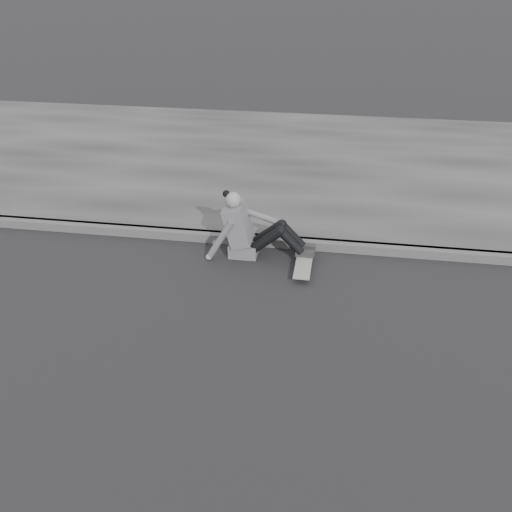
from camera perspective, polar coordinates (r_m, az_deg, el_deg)
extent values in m
plane|color=black|center=(5.70, 22.63, -13.09)|extent=(80.00, 80.00, 0.00)
cube|color=#494949|center=(7.74, 19.12, 0.15)|extent=(24.00, 0.16, 0.12)
cube|color=#353535|center=(10.46, 16.85, 8.23)|extent=(24.00, 6.00, 0.12)
cylinder|color=#9D9D98|center=(6.92, 3.98, -2.09)|extent=(0.03, 0.05, 0.05)
cylinder|color=#9D9D98|center=(6.91, 5.22, -2.19)|extent=(0.03, 0.05, 0.05)
cylinder|color=#9D9D98|center=(7.37, 4.36, 0.01)|extent=(0.03, 0.05, 0.05)
cylinder|color=#9D9D98|center=(7.36, 5.52, -0.08)|extent=(0.03, 0.05, 0.05)
cube|color=#2B2A2D|center=(6.90, 4.61, -1.95)|extent=(0.16, 0.04, 0.03)
cube|color=#2B2A2D|center=(7.35, 4.95, 0.15)|extent=(0.16, 0.04, 0.03)
cube|color=slate|center=(7.11, 4.79, -0.69)|extent=(0.20, 0.78, 0.02)
cube|color=#545457|center=(7.41, -1.22, 0.82)|extent=(0.36, 0.34, 0.18)
cube|color=#545457|center=(7.26, -1.79, 3.22)|extent=(0.37, 0.40, 0.57)
cube|color=#545457|center=(7.23, -2.82, 4.14)|extent=(0.14, 0.30, 0.20)
cylinder|color=gray|center=(7.16, -2.22, 4.96)|extent=(0.09, 0.09, 0.08)
sphere|color=gray|center=(7.13, -2.31, 5.62)|extent=(0.20, 0.20, 0.20)
sphere|color=black|center=(7.14, -3.00, 6.24)|extent=(0.09, 0.09, 0.09)
cylinder|color=black|center=(7.19, 1.11, 1.66)|extent=(0.43, 0.13, 0.39)
cylinder|color=black|center=(7.35, 1.31, 2.31)|extent=(0.43, 0.13, 0.39)
cylinder|color=black|center=(7.16, 3.49, 1.44)|extent=(0.35, 0.11, 0.36)
cylinder|color=black|center=(7.32, 3.63, 2.10)|extent=(0.35, 0.11, 0.36)
sphere|color=black|center=(7.11, 2.44, 2.52)|extent=(0.13, 0.13, 0.13)
sphere|color=black|center=(7.27, 2.61, 3.16)|extent=(0.13, 0.13, 0.13)
cube|color=#292929|center=(7.23, 4.91, 0.24)|extent=(0.24, 0.08, 0.07)
cube|color=#292929|center=(7.39, 5.02, 0.91)|extent=(0.24, 0.08, 0.07)
cylinder|color=#545457|center=(7.18, -3.65, 1.58)|extent=(0.38, 0.08, 0.58)
sphere|color=gray|center=(7.32, -4.75, -0.10)|extent=(0.08, 0.08, 0.08)
cylinder|color=#545457|center=(7.34, 0.27, 4.06)|extent=(0.48, 0.08, 0.21)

